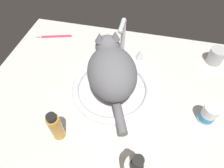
# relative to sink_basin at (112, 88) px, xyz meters

# --- Properties ---
(countertop) EXTENTS (1.12, 0.78, 0.03)m
(countertop) POSITION_rel_sink_basin_xyz_m (0.03, 0.01, -0.03)
(countertop) COLOR silver
(countertop) RESTS_ON ground
(sink_basin) EXTENTS (0.33, 0.33, 0.03)m
(sink_basin) POSITION_rel_sink_basin_xyz_m (0.00, 0.00, 0.00)
(sink_basin) COLOR white
(sink_basin) RESTS_ON countertop
(faucet) EXTENTS (0.20, 0.10, 0.20)m
(faucet) POSITION_rel_sink_basin_xyz_m (0.00, 0.20, 0.06)
(faucet) COLOR silver
(faucet) RESTS_ON countertop
(cat) EXTENTS (0.26, 0.35, 0.19)m
(cat) POSITION_rel_sink_basin_xyz_m (-0.01, 0.01, 0.10)
(cat) COLOR slate
(cat) RESTS_ON sink_basin
(metal_jar) EXTENTS (0.07, 0.07, 0.07)m
(metal_jar) POSITION_rel_sink_basin_xyz_m (0.42, 0.27, 0.02)
(metal_jar) COLOR #B2B5BA
(metal_jar) RESTS_ON countertop
(amber_bottle) EXTENTS (0.04, 0.04, 0.13)m
(amber_bottle) POSITION_rel_sink_basin_xyz_m (-0.13, -0.23, 0.05)
(amber_bottle) COLOR gold
(amber_bottle) RESTS_ON countertop
(pill_bottle) EXTENTS (0.06, 0.06, 0.08)m
(pill_bottle) POSITION_rel_sink_basin_xyz_m (0.36, -0.06, 0.03)
(pill_bottle) COLOR white
(pill_bottle) RESTS_ON countertop
(toothbrush) EXTENTS (0.18, 0.06, 0.02)m
(toothbrush) POSITION_rel_sink_basin_xyz_m (-0.38, 0.27, -0.01)
(toothbrush) COLOR #D83359
(toothbrush) RESTS_ON countertop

